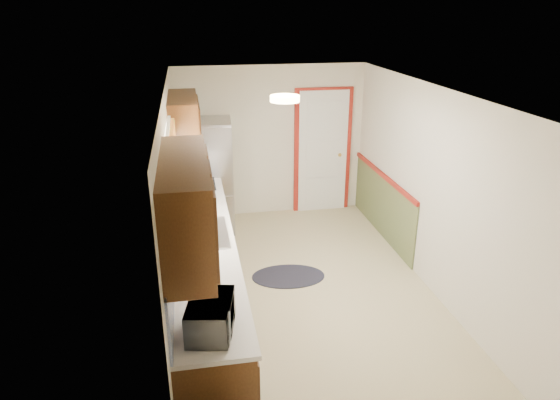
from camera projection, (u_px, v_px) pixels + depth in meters
name	position (u px, v px, depth m)	size (l,w,h in m)	color
room_shell	(307.00, 197.00, 5.65)	(3.20, 5.20, 2.52)	tan
kitchen_run	(200.00, 249.00, 5.32)	(0.63, 4.00, 2.20)	#3E210E
back_wall_trim	(335.00, 162.00, 7.96)	(1.12, 2.30, 2.08)	maroon
ceiling_fixture	(285.00, 99.00, 5.00)	(0.30, 0.30, 0.06)	#FFD88C
microwave	(210.00, 313.00, 3.70)	(0.48, 0.26, 0.32)	white
refrigerator	(209.00, 176.00, 7.44)	(0.75, 0.73, 1.70)	#B7B7BC
rug	(288.00, 276.00, 6.36)	(0.93, 0.60, 0.01)	black
cooktop	(198.00, 184.00, 6.82)	(0.45, 0.54, 0.02)	black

